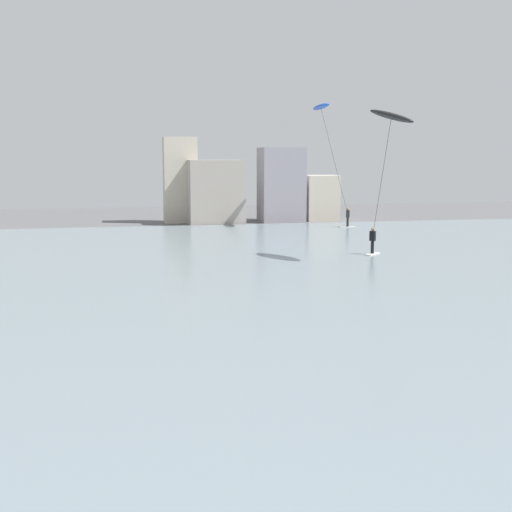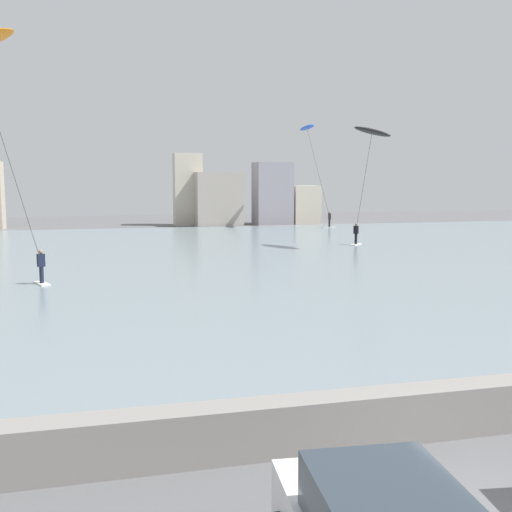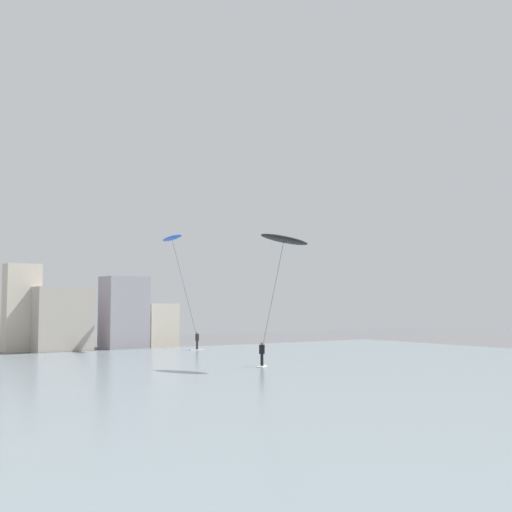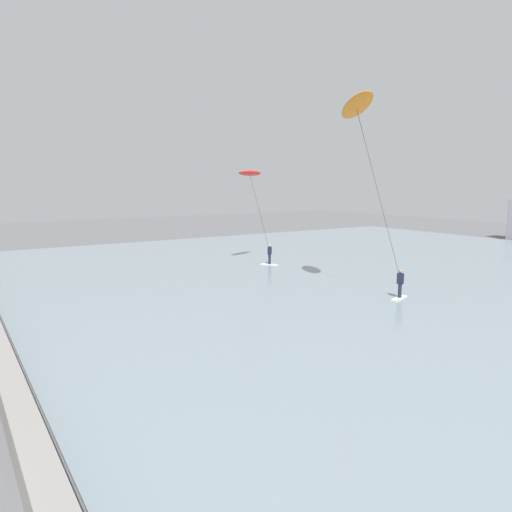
# 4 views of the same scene
# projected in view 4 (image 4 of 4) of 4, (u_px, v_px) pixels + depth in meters

# --- Properties ---
(seawall_barrier) EXTENTS (60.00, 0.70, 1.00)m
(seawall_barrier) POSITION_uv_depth(u_px,v_px,m) (48.00, 503.00, 9.15)
(seawall_barrier) COLOR gray
(seawall_barrier) RESTS_ON ground
(kitesurfer_orange) EXTENTS (4.68, 3.79, 11.31)m
(kitesurfer_orange) POSITION_uv_depth(u_px,v_px,m) (359.00, 118.00, 26.41)
(kitesurfer_orange) COLOR silver
(kitesurfer_orange) RESTS_ON water_bay
(kitesurfer_red) EXTENTS (3.19, 3.05, 7.53)m
(kitesurfer_red) POSITION_uv_depth(u_px,v_px,m) (252.00, 182.00, 37.75)
(kitesurfer_red) COLOR silver
(kitesurfer_red) RESTS_ON water_bay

